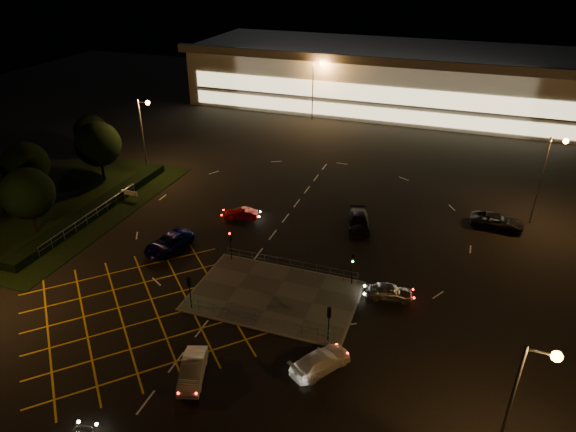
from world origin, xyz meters
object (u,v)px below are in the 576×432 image
(signal_sw, at_px, (189,286))
(car_east_grey, at_px, (497,221))
(signal_se, at_px, (329,317))
(car_right_silver, at_px, (389,291))
(car_left_blue, at_px, (169,243))
(car_circ_red, at_px, (241,214))
(car_approach_white, at_px, (321,361))
(signal_nw, at_px, (231,240))
(car_far_dkgrey, at_px, (359,222))
(signal_ne, at_px, (353,263))
(car_queue_white, at_px, (193,370))

(signal_sw, distance_m, car_east_grey, 34.07)
(signal_se, distance_m, car_right_silver, 8.08)
(signal_sw, height_order, car_left_blue, signal_sw)
(signal_se, height_order, car_circ_red, signal_se)
(car_right_silver, bearing_deg, car_approach_white, 151.01)
(signal_nw, bearing_deg, car_left_blue, -178.03)
(car_approach_white, bearing_deg, car_right_silver, -74.53)
(car_far_dkgrey, bearing_deg, signal_sw, -134.13)
(signal_nw, bearing_deg, car_approach_white, -41.86)
(signal_ne, bearing_deg, car_right_silver, -14.49)
(signal_nw, height_order, car_approach_white, signal_nw)
(car_circ_red, bearing_deg, signal_ne, 45.16)
(signal_ne, xyz_separation_m, car_circ_red, (-14.67, 8.22, -1.75))
(car_circ_red, height_order, car_east_grey, car_east_grey)
(signal_sw, relative_size, car_right_silver, 0.77)
(car_left_blue, relative_size, car_east_grey, 0.99)
(car_circ_red, relative_size, car_approach_white, 0.76)
(signal_sw, xyz_separation_m, car_queue_white, (3.96, -6.92, -1.64))
(car_queue_white, height_order, car_east_grey, car_east_grey)
(car_approach_white, bearing_deg, signal_ne, -55.34)
(car_far_dkgrey, xyz_separation_m, car_circ_red, (-12.95, -2.33, -0.17))
(car_east_grey, bearing_deg, car_left_blue, 119.32)
(car_queue_white, distance_m, car_far_dkgrey, 26.22)
(signal_ne, bearing_deg, car_far_dkgrey, 99.28)
(car_east_grey, relative_size, car_approach_white, 1.13)
(signal_se, height_order, car_left_blue, signal_se)
(car_left_blue, distance_m, car_right_silver, 22.38)
(signal_ne, bearing_deg, car_approach_white, -88.61)
(car_right_silver, bearing_deg, signal_ne, 64.33)
(signal_ne, bearing_deg, car_east_grey, 51.62)
(signal_nw, xyz_separation_m, car_circ_red, (-2.67, 8.22, -1.75))
(signal_nw, distance_m, signal_ne, 12.00)
(signal_se, height_order, signal_ne, same)
(signal_nw, height_order, car_east_grey, signal_nw)
(signal_ne, xyz_separation_m, car_far_dkgrey, (-1.72, 10.55, -1.59))
(signal_se, bearing_deg, car_left_blue, -22.34)
(car_circ_red, xyz_separation_m, car_approach_white, (14.94, -19.21, 0.10))
(signal_se, distance_m, car_left_blue, 20.46)
(signal_nw, xyz_separation_m, signal_ne, (12.00, 0.00, 0.00))
(signal_ne, relative_size, car_far_dkgrey, 0.58)
(car_left_blue, xyz_separation_m, car_right_silver, (22.37, -0.67, -0.06))
(signal_nw, distance_m, car_far_dkgrey, 14.81)
(signal_sw, distance_m, car_far_dkgrey, 21.25)
(signal_se, height_order, car_queue_white, signal_se)
(car_right_silver, xyz_separation_m, car_approach_white, (-3.24, -10.09, 0.01))
(car_queue_white, relative_size, car_circ_red, 1.19)
(signal_ne, distance_m, car_left_blue, 18.93)
(signal_sw, xyz_separation_m, car_right_silver, (15.51, 7.08, -1.67))
(car_left_blue, relative_size, car_right_silver, 1.33)
(car_queue_white, xyz_separation_m, car_approach_white, (8.30, 3.91, -0.02))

